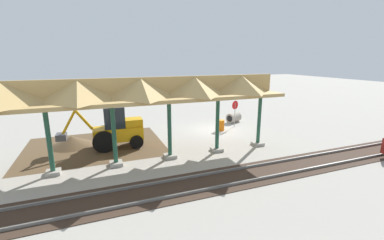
% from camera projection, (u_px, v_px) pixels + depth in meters
% --- Properties ---
extents(ground_plane, '(120.00, 120.00, 0.00)m').
position_uv_depth(ground_plane, '(216.00, 130.00, 21.62)').
color(ground_plane, '#9E998E').
extents(dirt_work_zone, '(9.03, 7.00, 0.01)m').
position_uv_depth(dirt_work_zone, '(96.00, 146.00, 17.67)').
color(dirt_work_zone, brown).
rests_on(dirt_work_zone, ground).
extents(platform_canopy, '(17.10, 3.20, 4.90)m').
position_uv_depth(platform_canopy, '(141.00, 91.00, 14.13)').
color(platform_canopy, '#9E998E').
rests_on(platform_canopy, ground).
extents(rail_tracks, '(60.00, 2.58, 0.15)m').
position_uv_depth(rail_tracks, '(283.00, 168.00, 14.12)').
color(rail_tracks, slate).
rests_on(rail_tracks, ground).
extents(stop_sign, '(0.73, 0.28, 2.33)m').
position_uv_depth(stop_sign, '(235.00, 108.00, 22.31)').
color(stop_sign, gray).
rests_on(stop_sign, ground).
extents(backhoe, '(5.39, 1.77, 2.82)m').
position_uv_depth(backhoe, '(116.00, 129.00, 17.17)').
color(backhoe, orange).
rests_on(backhoe, ground).
extents(dirt_mound, '(5.73, 5.73, 1.34)m').
position_uv_depth(dirt_mound, '(72.00, 146.00, 17.81)').
color(dirt_mound, brown).
rests_on(dirt_mound, ground).
extents(concrete_pipe, '(1.56, 1.36, 0.90)m').
position_uv_depth(concrete_pipe, '(234.00, 117.00, 24.24)').
color(concrete_pipe, '#9E9384').
rests_on(concrete_pipe, ground).
extents(traffic_barrel, '(0.56, 0.56, 0.90)m').
position_uv_depth(traffic_barrel, '(221.00, 125.00, 21.43)').
color(traffic_barrel, orange).
rests_on(traffic_barrel, ground).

